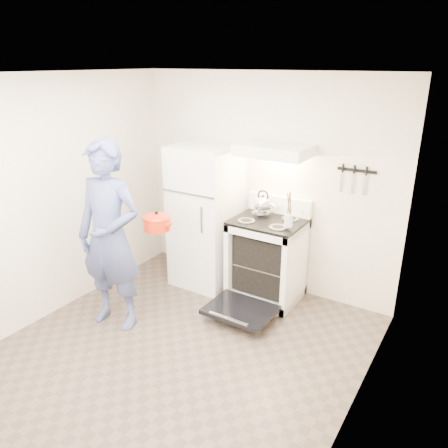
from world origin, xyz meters
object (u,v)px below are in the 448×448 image
(refrigerator, at_px, (206,216))
(dutch_oven, at_px, (157,224))
(stove_body, at_px, (267,261))
(tea_kettle, at_px, (263,203))
(person, at_px, (110,237))

(refrigerator, relative_size, dutch_oven, 4.88)
(stove_body, relative_size, tea_kettle, 3.05)
(refrigerator, relative_size, stove_body, 1.85)
(stove_body, bearing_deg, tea_kettle, 144.49)
(refrigerator, xyz_separation_m, dutch_oven, (0.02, -0.91, 0.20))
(tea_kettle, bearing_deg, dutch_oven, -123.34)
(person, distance_m, dutch_oven, 0.48)
(person, bearing_deg, refrigerator, 68.12)
(person, height_order, dutch_oven, person)
(refrigerator, height_order, stove_body, refrigerator)
(stove_body, relative_size, person, 0.48)
(person, bearing_deg, dutch_oven, 40.76)
(stove_body, height_order, person, person)
(refrigerator, distance_m, tea_kettle, 0.74)
(refrigerator, height_order, person, person)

